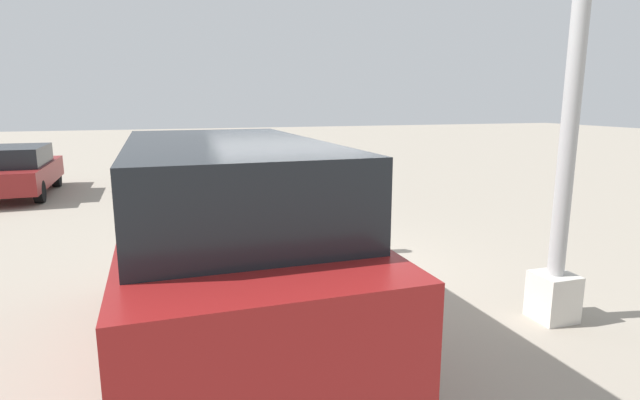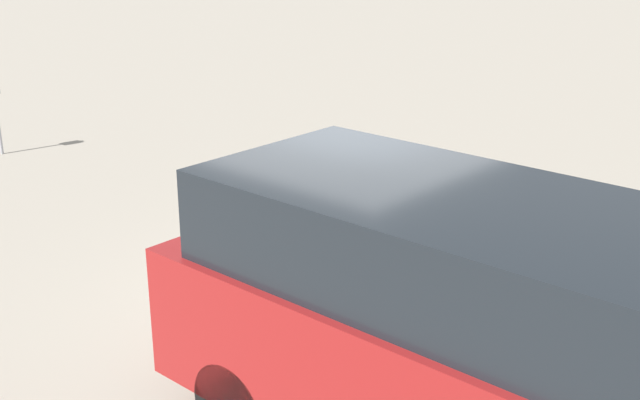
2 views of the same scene
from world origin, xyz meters
name	(u,v)px [view 2 (image 2 of 2)]	position (x,y,z in m)	size (l,w,h in m)	color
ground_plane	(350,317)	(0.00, 0.00, 0.00)	(80.00, 80.00, 0.00)	gray
parking_meter_near	(333,189)	(-0.71, 0.53, 1.09)	(0.21, 0.12, 1.47)	#9E9EA3
parked_van	(461,330)	(2.12, -1.36, 1.16)	(4.59, 1.96, 2.13)	maroon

